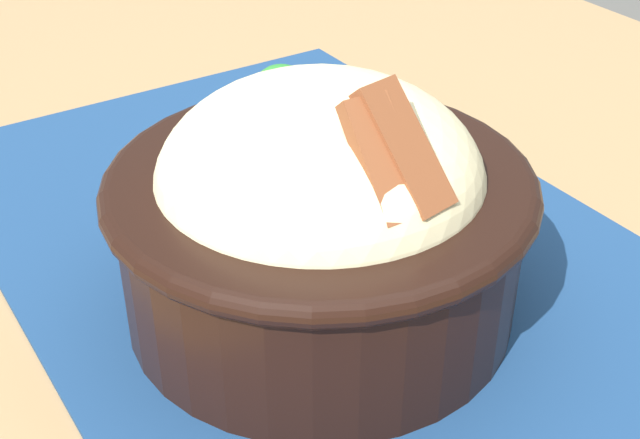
{
  "coord_description": "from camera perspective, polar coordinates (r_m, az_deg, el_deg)",
  "views": [
    {
      "loc": [
        -0.37,
        0.23,
        1.02
      ],
      "look_at": [
        -0.08,
        0.05,
        0.8
      ],
      "focal_mm": 48.95,
      "sensor_mm": 36.0,
      "label": 1
    }
  ],
  "objects": [
    {
      "name": "table",
      "position": [
        0.55,
        0.37,
        -5.18
      ],
      "size": [
        1.36,
        0.8,
        0.75
      ],
      "color": "#99754C",
      "rests_on": "ground_plane"
    },
    {
      "name": "placemat",
      "position": [
        0.48,
        -0.94,
        -1.26
      ],
      "size": [
        0.46,
        0.32,
        0.0
      ],
      "primitive_type": "cube",
      "rotation": [
        0.0,
        0.0,
        0.02
      ],
      "color": "navy",
      "rests_on": "table"
    },
    {
      "name": "bowl",
      "position": [
        0.4,
        0.0,
        0.51
      ],
      "size": [
        0.2,
        0.2,
        0.13
      ],
      "color": "black",
      "rests_on": "placemat"
    },
    {
      "name": "fork",
      "position": [
        0.54,
        -3.85,
        3.24
      ],
      "size": [
        0.02,
        0.13,
        0.0
      ],
      "color": "#B3B3B3",
      "rests_on": "placemat"
    }
  ]
}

